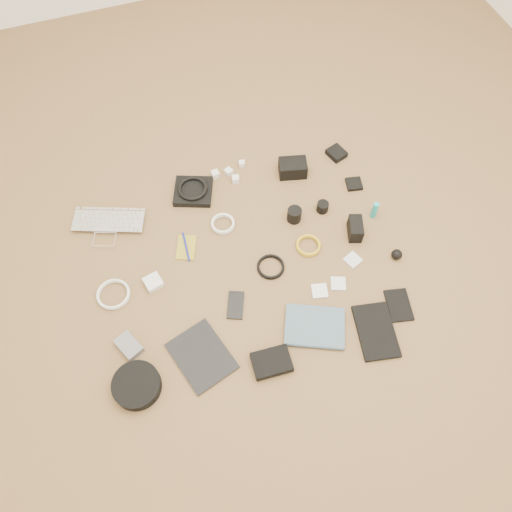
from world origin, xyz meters
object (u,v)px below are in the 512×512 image
object	(u,v)px
tablet	(202,356)
headphone_case	(137,385)
dslr_camera	(293,168)
paperback	(314,348)
phone	(236,305)
laptop	(107,229)

from	to	relation	value
tablet	headphone_case	distance (m)	0.27
dslr_camera	headphone_case	bearing A→B (deg)	-126.19
tablet	paperback	world-z (taller)	paperback
tablet	phone	bearing A→B (deg)	23.68
headphone_case	dslr_camera	bearing A→B (deg)	39.56
laptop	headphone_case	world-z (taller)	headphone_case
phone	headphone_case	bearing A→B (deg)	-133.93
tablet	headphone_case	size ratio (longest dim) A/B	1.36
laptop	paperback	distance (m)	1.06
dslr_camera	paperback	xyz separation A→B (m)	(-0.25, -0.86, -0.03)
headphone_case	tablet	bearing A→B (deg)	7.79
dslr_camera	headphone_case	world-z (taller)	dslr_camera
phone	headphone_case	xyz separation A→B (m)	(-0.46, -0.20, 0.02)
phone	paperback	world-z (taller)	paperback
dslr_camera	headphone_case	xyz separation A→B (m)	(-0.94, -0.78, -0.01)
dslr_camera	headphone_case	distance (m)	1.22
laptop	phone	world-z (taller)	laptop
phone	headphone_case	distance (m)	0.50
laptop	dslr_camera	distance (m)	0.91
tablet	paperback	size ratio (longest dim) A/B	1.05
tablet	headphone_case	xyz separation A→B (m)	(-0.27, -0.04, 0.02)
laptop	tablet	world-z (taller)	laptop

